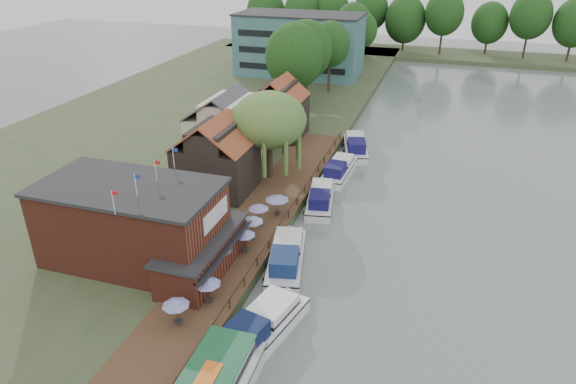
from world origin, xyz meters
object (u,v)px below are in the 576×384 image
(umbrella_5, at_px, (259,214))
(umbrella_0, at_px, (177,312))
(pub, at_px, (153,226))
(cruiser_1, at_px, (286,254))
(cruiser_4, at_px, (356,144))
(swan, at_px, (212,365))
(cruiser_0, at_px, (260,325))
(cottage_b, at_px, (228,124))
(cottage_c, at_px, (279,107))
(willow, at_px, (269,136))
(umbrella_1, at_px, (208,291))
(cottage_a, at_px, (216,155))
(umbrella_2, at_px, (221,257))
(umbrella_4, at_px, (252,227))
(umbrella_3, at_px, (245,241))
(cruiser_2, at_px, (321,196))
(cruiser_3, at_px, (339,168))
(hotel_block, at_px, (300,44))
(umbrella_6, at_px, (277,205))

(umbrella_5, bearing_deg, umbrella_0, -91.81)
(pub, xyz_separation_m, cruiser_1, (10.64, 4.27, -3.37))
(cruiser_4, height_order, swan, cruiser_4)
(umbrella_5, height_order, cruiser_1, umbrella_5)
(cruiser_0, relative_size, cruiser_4, 1.05)
(cottage_b, xyz_separation_m, cottage_c, (4.00, 9.00, 0.00))
(willow, distance_m, umbrella_1, 24.46)
(pub, relative_size, willow, 1.92)
(cottage_a, xyz_separation_m, umbrella_2, (6.91, -14.28, -2.96))
(pub, xyz_separation_m, swan, (9.50, -8.99, -4.43))
(umbrella_4, bearing_deg, cruiser_0, -66.01)
(umbrella_3, xyz_separation_m, cruiser_1, (3.74, 0.59, -1.01))
(umbrella_1, xyz_separation_m, cruiser_2, (3.72, 20.52, -1.11))
(pub, bearing_deg, cruiser_3, 66.50)
(umbrella_3, bearing_deg, cottage_a, 124.90)
(umbrella_2, relative_size, cruiser_1, 0.23)
(cottage_c, height_order, cruiser_0, cottage_c)
(willow, height_order, umbrella_4, willow)
(umbrella_2, bearing_deg, cruiser_3, 78.47)
(pub, bearing_deg, swan, -43.41)
(cottage_c, relative_size, cruiser_2, 0.88)
(umbrella_4, bearing_deg, hotel_block, 102.68)
(hotel_block, xyz_separation_m, cruiser_3, (18.85, -46.05, -5.97))
(umbrella_6, bearing_deg, umbrella_1, -92.06)
(umbrella_6, xyz_separation_m, cruiser_2, (3.18, 5.51, -1.11))
(umbrella_2, bearing_deg, cottage_a, 115.83)
(umbrella_3, height_order, umbrella_6, same)
(pub, bearing_deg, umbrella_1, -29.49)
(umbrella_2, distance_m, umbrella_3, 3.12)
(cottage_a, relative_size, cruiser_3, 0.88)
(umbrella_3, xyz_separation_m, cruiser_0, (4.80, -8.99, -0.95))
(umbrella_2, height_order, cruiser_0, umbrella_2)
(cruiser_3, bearing_deg, pub, -111.17)
(cruiser_0, distance_m, cruiser_1, 9.64)
(hotel_block, bearing_deg, cruiser_4, -62.90)
(willow, distance_m, cruiser_0, 27.04)
(umbrella_3, xyz_separation_m, cruiser_4, (4.42, 29.58, -1.03))
(umbrella_3, distance_m, cruiser_4, 29.92)
(umbrella_4, xyz_separation_m, cruiser_3, (4.26, 18.77, -1.11))
(umbrella_5, bearing_deg, umbrella_1, -87.41)
(umbrella_2, xyz_separation_m, umbrella_4, (0.68, 5.45, 0.00))
(cruiser_2, xyz_separation_m, cruiser_4, (0.70, 16.64, 0.09))
(cottage_b, height_order, cruiser_2, cottage_b)
(umbrella_5, distance_m, cruiser_4, 25.04)
(pub, bearing_deg, cruiser_2, 57.43)
(umbrella_2, bearing_deg, hotel_block, 101.20)
(cruiser_0, height_order, cruiser_2, cruiser_0)
(swan, bearing_deg, umbrella_2, 110.29)
(cottage_c, bearing_deg, cottage_a, -93.01)
(umbrella_1, distance_m, umbrella_3, 7.58)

